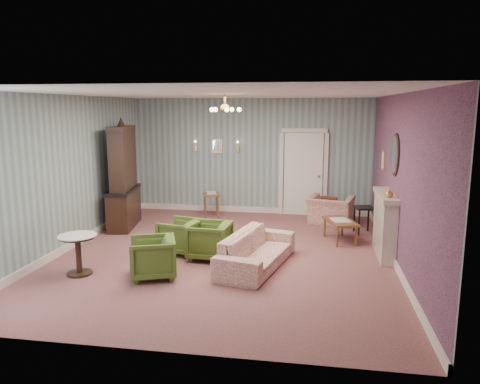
% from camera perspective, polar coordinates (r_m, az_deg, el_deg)
% --- Properties ---
extents(floor, '(7.00, 7.00, 0.00)m').
position_cam_1_polar(floor, '(8.54, -1.77, -7.72)').
color(floor, '#8E5652').
rests_on(floor, ground).
extents(ceiling, '(7.00, 7.00, 0.00)m').
position_cam_1_polar(ceiling, '(8.12, -1.89, 12.12)').
color(ceiling, white).
rests_on(ceiling, ground).
extents(wall_back, '(6.00, 0.00, 6.00)m').
position_cam_1_polar(wall_back, '(11.63, 1.50, 4.45)').
color(wall_back, slate).
rests_on(wall_back, ground).
extents(wall_front, '(6.00, 0.00, 6.00)m').
position_cam_1_polar(wall_front, '(4.88, -9.79, -4.06)').
color(wall_front, slate).
rests_on(wall_front, ground).
extents(wall_left, '(0.00, 7.00, 7.00)m').
position_cam_1_polar(wall_left, '(9.26, -20.39, 2.27)').
color(wall_left, slate).
rests_on(wall_left, ground).
extents(wall_right, '(0.00, 7.00, 7.00)m').
position_cam_1_polar(wall_right, '(8.18, 19.27, 1.34)').
color(wall_right, slate).
rests_on(wall_right, ground).
extents(wall_right_floral, '(0.00, 7.00, 7.00)m').
position_cam_1_polar(wall_right_floral, '(8.18, 19.17, 1.34)').
color(wall_right_floral, '#B45A6E').
rests_on(wall_right_floral, ground).
extents(door, '(1.12, 0.12, 2.16)m').
position_cam_1_polar(door, '(11.53, 7.88, 2.46)').
color(door, white).
rests_on(door, floor).
extents(olive_chair_a, '(0.85, 0.88, 0.71)m').
position_cam_1_polar(olive_chair_a, '(7.45, -10.85, -7.77)').
color(olive_chair_a, '#4D6724').
rests_on(olive_chair_a, floor).
extents(olive_chair_b, '(0.71, 0.75, 0.73)m').
position_cam_1_polar(olive_chair_b, '(8.21, -3.85, -5.82)').
color(olive_chair_b, '#4D6724').
rests_on(olive_chair_b, floor).
extents(olive_chair_c, '(0.77, 0.80, 0.70)m').
position_cam_1_polar(olive_chair_c, '(8.61, -7.43, -5.24)').
color(olive_chair_c, '#4D6724').
rests_on(olive_chair_c, floor).
extents(sofa_chintz, '(1.02, 2.08, 0.78)m').
position_cam_1_polar(sofa_chintz, '(7.78, 2.10, -6.53)').
color(sofa_chintz, '#A04240').
rests_on(sofa_chintz, floor).
extents(wingback_chair, '(1.12, 0.86, 0.87)m').
position_cam_1_polar(wingback_chair, '(10.81, 11.23, -1.66)').
color(wingback_chair, '#A04240').
rests_on(wingback_chair, floor).
extents(dresser, '(0.74, 1.51, 2.41)m').
position_cam_1_polar(dresser, '(10.54, -14.41, 2.16)').
color(dresser, black).
rests_on(dresser, floor).
extents(fireplace, '(0.30, 1.40, 1.16)m').
position_cam_1_polar(fireplace, '(8.71, 17.58, -3.88)').
color(fireplace, beige).
rests_on(fireplace, floor).
extents(mantel_vase, '(0.15, 0.15, 0.15)m').
position_cam_1_polar(mantel_vase, '(8.19, 18.08, -0.12)').
color(mantel_vase, gold).
rests_on(mantel_vase, fireplace).
extents(oval_mirror, '(0.04, 0.76, 0.84)m').
position_cam_1_polar(oval_mirror, '(8.51, 18.72, 4.43)').
color(oval_mirror, white).
rests_on(oval_mirror, wall_right).
extents(framed_print, '(0.04, 0.34, 0.42)m').
position_cam_1_polar(framed_print, '(9.87, 17.45, 3.79)').
color(framed_print, gold).
rests_on(framed_print, wall_right).
extents(coffee_table, '(0.73, 0.98, 0.44)m').
position_cam_1_polar(coffee_table, '(9.48, 12.34, -4.72)').
color(coffee_table, brown).
rests_on(coffee_table, floor).
extents(side_table_black, '(0.47, 0.47, 0.59)m').
position_cam_1_polar(side_table_black, '(10.17, 15.17, -3.40)').
color(side_table_black, black).
rests_on(side_table_black, floor).
extents(pedestal_table, '(0.64, 0.64, 0.66)m').
position_cam_1_polar(pedestal_table, '(7.88, -19.47, -7.37)').
color(pedestal_table, black).
rests_on(pedestal_table, floor).
extents(nesting_table, '(0.51, 0.58, 0.64)m').
position_cam_1_polar(nesting_table, '(11.30, -3.60, -1.54)').
color(nesting_table, brown).
rests_on(nesting_table, floor).
extents(gilt_mirror_back, '(0.28, 0.06, 0.36)m').
position_cam_1_polar(gilt_mirror_back, '(11.72, -2.90, 5.72)').
color(gilt_mirror_back, gold).
rests_on(gilt_mirror_back, wall_back).
extents(sconce_left, '(0.16, 0.12, 0.30)m').
position_cam_1_polar(sconce_left, '(11.83, -5.54, 5.73)').
color(sconce_left, gold).
rests_on(sconce_left, wall_back).
extents(sconce_right, '(0.16, 0.12, 0.30)m').
position_cam_1_polar(sconce_right, '(11.60, -0.25, 5.68)').
color(sconce_right, gold).
rests_on(sconce_right, wall_back).
extents(chandelier, '(0.56, 0.56, 0.36)m').
position_cam_1_polar(chandelier, '(8.11, -1.88, 10.22)').
color(chandelier, gold).
rests_on(chandelier, ceiling).
extents(burgundy_cushion, '(0.41, 0.28, 0.39)m').
position_cam_1_polar(burgundy_cushion, '(10.66, 10.99, -1.57)').
color(burgundy_cushion, maroon).
rests_on(burgundy_cushion, wingback_chair).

